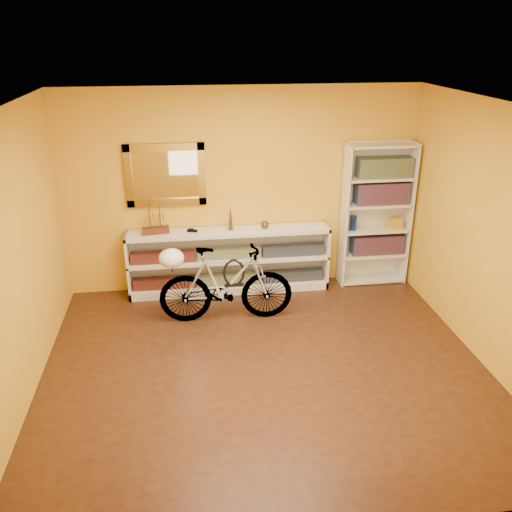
{
  "coord_description": "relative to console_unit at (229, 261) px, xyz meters",
  "views": [
    {
      "loc": [
        -0.72,
        -4.56,
        3.21
      ],
      "look_at": [
        0.0,
        0.7,
        0.95
      ],
      "focal_mm": 37.6,
      "sensor_mm": 36.0,
      "label": 1
    }
  ],
  "objects": [
    {
      "name": "decorative_orb",
      "position": [
        0.47,
        0.0,
        0.48
      ],
      "size": [
        0.1,
        0.1,
        0.1
      ],
      "primitive_type": "sphere",
      "color": "brown",
      "rests_on": "console_unit"
    },
    {
      "name": "gilt_mirror",
      "position": [
        -0.75,
        0.15,
        1.12
      ],
      "size": [
        0.98,
        0.06,
        0.78
      ],
      "primitive_type": "cube",
      "color": "olive",
      "rests_on": "back_wall"
    },
    {
      "name": "toy_car",
      "position": [
        -0.46,
        0.0,
        0.43
      ],
      "size": [
        0.0,
        0.01,
        0.0
      ],
      "primitive_type": "imported",
      "rotation": [
        0.0,
        0.0,
        1.34
      ],
      "color": "black",
      "rests_on": "console_unit"
    },
    {
      "name": "ceiling",
      "position": [
        0.2,
        -1.81,
        2.18
      ],
      "size": [
        4.5,
        4.0,
        0.01
      ],
      "primitive_type": "cube",
      "color": "silver",
      "rests_on": "ground"
    },
    {
      "name": "cd_row_upper",
      "position": [
        0.0,
        -0.02,
        0.11
      ],
      "size": [
        2.5,
        0.13,
        0.14
      ],
      "primitive_type": "cube",
      "color": "navy",
      "rests_on": "console_unit"
    },
    {
      "name": "helmet",
      "position": [
        -0.72,
        -0.76,
        0.4
      ],
      "size": [
        0.29,
        0.28,
        0.22
      ],
      "primitive_type": "ellipsoid",
      "color": "white",
      "rests_on": "bicycle"
    },
    {
      "name": "bookcase",
      "position": [
        1.95,
        0.03,
        0.52
      ],
      "size": [
        0.9,
        0.3,
        1.9
      ],
      "primitive_type": null,
      "color": "silver",
      "rests_on": "floor"
    },
    {
      "name": "book_row_c",
      "position": [
        2.0,
        0.03,
        1.16
      ],
      "size": [
        0.7,
        0.22,
        0.25
      ],
      "primitive_type": "cube",
      "color": "#1A4E5C",
      "rests_on": "bookcase"
    },
    {
      "name": "book_row_b",
      "position": [
        2.0,
        0.03,
        0.83
      ],
      "size": [
        0.7,
        0.22,
        0.28
      ],
      "primitive_type": "cube",
      "color": "maroon",
      "rests_on": "bookcase"
    },
    {
      "name": "bicycle",
      "position": [
        -0.11,
        -0.78,
        0.04
      ],
      "size": [
        0.46,
        1.61,
        0.94
      ],
      "primitive_type": "imported",
      "rotation": [
        0.0,
        0.0,
        1.54
      ],
      "color": "silver",
      "rests_on": "floor"
    },
    {
      "name": "wall_socket",
      "position": [
        1.1,
        0.17,
        -0.17
      ],
      "size": [
        0.09,
        0.02,
        0.09
      ],
      "primitive_type": "cube",
      "color": "silver",
      "rests_on": "back_wall"
    },
    {
      "name": "left_wall",
      "position": [
        -2.06,
        -1.81,
        0.88
      ],
      "size": [
        0.01,
        4.0,
        2.6
      ],
      "primitive_type": "cube",
      "color": "gold",
      "rests_on": "ground"
    },
    {
      "name": "book_row_a",
      "position": [
        2.0,
        0.03,
        0.12
      ],
      "size": [
        0.7,
        0.22,
        0.26
      ],
      "primitive_type": "cube",
      "color": "maroon",
      "rests_on": "bookcase"
    },
    {
      "name": "floor",
      "position": [
        0.2,
        -1.81,
        -0.43
      ],
      "size": [
        4.5,
        4.0,
        0.01
      ],
      "primitive_type": "cube",
      "color": "black",
      "rests_on": "ground"
    },
    {
      "name": "back_wall",
      "position": [
        0.2,
        0.19,
        0.88
      ],
      "size": [
        4.5,
        0.01,
        2.6
      ],
      "primitive_type": "cube",
      "color": "gold",
      "rests_on": "ground"
    },
    {
      "name": "bronze_ornament",
      "position": [
        0.03,
        0.0,
        0.6
      ],
      "size": [
        0.06,
        0.06,
        0.34
      ],
      "primitive_type": "cone",
      "color": "brown",
      "rests_on": "console_unit"
    },
    {
      "name": "yellow_bag",
      "position": [
        2.2,
        -0.01,
        0.41
      ],
      "size": [
        0.2,
        0.14,
        0.15
      ],
      "primitive_type": "cube",
      "rotation": [
        0.0,
        0.0,
        0.06
      ],
      "color": "gold",
      "rests_on": "bookcase"
    },
    {
      "name": "model_ship",
      "position": [
        -0.91,
        0.0,
        0.62
      ],
      "size": [
        0.34,
        0.17,
        0.39
      ],
      "primitive_type": null,
      "rotation": [
        0.0,
        0.0,
        0.14
      ],
      "color": "#401F12",
      "rests_on": "console_unit"
    },
    {
      "name": "red_tin",
      "position": [
        1.75,
        0.06,
        1.13
      ],
      "size": [
        0.17,
        0.17,
        0.18
      ],
      "primitive_type": "cube",
      "rotation": [
        0.0,
        0.0,
        0.19
      ],
      "color": "maroon",
      "rests_on": "bookcase"
    },
    {
      "name": "right_wall",
      "position": [
        2.45,
        -1.81,
        0.88
      ],
      "size": [
        0.01,
        4.0,
        2.6
      ],
      "primitive_type": "cube",
      "color": "gold",
      "rests_on": "ground"
    },
    {
      "name": "cd_row_lower",
      "position": [
        0.0,
        -0.02,
        -0.26
      ],
      "size": [
        2.5,
        0.13,
        0.14
      ],
      "primitive_type": "cube",
      "color": "black",
      "rests_on": "console_unit"
    },
    {
      "name": "u_lock",
      "position": [
        -0.01,
        -0.78,
        0.18
      ],
      "size": [
        0.25,
        0.03,
        0.25
      ],
      "primitive_type": "torus",
      "rotation": [
        1.57,
        0.0,
        0.0
      ],
      "color": "black",
      "rests_on": "bicycle"
    },
    {
      "name": "console_unit",
      "position": [
        0.0,
        0.0,
        0.0
      ],
      "size": [
        2.6,
        0.35,
        0.85
      ],
      "primitive_type": null,
      "color": "silver",
      "rests_on": "floor"
    },
    {
      "name": "travel_mug",
      "position": [
        1.64,
        0.01,
        0.44
      ],
      "size": [
        0.09,
        0.09,
        0.2
      ],
      "primitive_type": "cylinder",
      "color": "#163198",
      "rests_on": "bookcase"
    }
  ]
}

